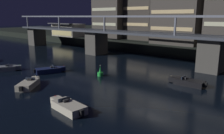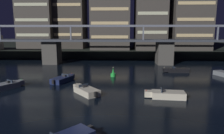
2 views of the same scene
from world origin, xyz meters
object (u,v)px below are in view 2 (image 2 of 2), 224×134
at_px(speedboat_mid_right, 177,70).
at_px(river_bridge, 108,47).
at_px(tower_east_low, 188,13).
at_px(speedboat_near_left, 166,95).
at_px(tower_central, 111,17).
at_px(channel_buoy, 113,74).
at_px(tower_west_tall, 71,13).
at_px(speedboat_far_right, 6,86).
at_px(tower_west_low, 38,13).
at_px(speedboat_near_right, 63,79).
at_px(speedboat_far_center, 86,91).
at_px(tower_east_tall, 150,5).

bearing_deg(speedboat_mid_right, river_bridge, 144.28).
distance_m(tower_east_low, speedboat_near_left, 49.03).
relative_size(tower_east_low, speedboat_near_left, 4.46).
height_order(tower_central, channel_buoy, tower_central).
xyz_separation_m(tower_east_low, speedboat_near_left, (-16.08, -44.36, -13.31)).
height_order(tower_west_tall, speedboat_near_left, tower_west_tall).
bearing_deg(speedboat_far_right, tower_east_low, 47.41).
xyz_separation_m(speedboat_near_left, channel_buoy, (-6.85, 11.66, 0.06)).
xyz_separation_m(tower_central, speedboat_mid_right, (14.23, -28.54, -12.06)).
height_order(speedboat_near_left, channel_buoy, channel_buoy).
bearing_deg(tower_west_low, tower_west_tall, 14.60).
distance_m(speedboat_near_left, speedboat_near_right, 16.60).
xyz_separation_m(tower_west_low, speedboat_near_left, (32.78, -45.54, -13.40)).
xyz_separation_m(tower_west_low, tower_east_low, (48.86, -1.18, -0.09)).
height_order(river_bridge, speedboat_near_right, river_bridge).
distance_m(tower_central, speedboat_far_center, 45.02).
bearing_deg(channel_buoy, river_bridge, 97.07).
distance_m(tower_central, speedboat_mid_right, 34.10).
bearing_deg(speedboat_far_right, tower_east_tall, 57.30).
height_order(speedboat_far_center, speedboat_far_right, same).
bearing_deg(tower_east_low, river_bridge, -143.89).
relative_size(tower_west_low, speedboat_mid_right, 4.52).
distance_m(tower_west_low, tower_west_tall, 10.61).
distance_m(tower_east_tall, speedboat_far_right, 49.66).
relative_size(tower_west_low, speedboat_near_left, 4.50).
height_order(tower_east_low, speedboat_near_right, tower_east_low).
bearing_deg(speedboat_near_left, tower_east_low, 70.08).
bearing_deg(speedboat_far_right, tower_west_low, 104.68).
relative_size(speedboat_near_right, speedboat_far_center, 1.10).
height_order(speedboat_mid_right, speedboat_far_right, same).
xyz_separation_m(tower_east_low, channel_buoy, (-22.93, -32.70, -13.25)).
bearing_deg(tower_central, tower_west_low, 177.90).
xyz_separation_m(tower_west_tall, channel_buoy, (15.66, -36.56, -13.54)).
bearing_deg(speedboat_far_center, speedboat_far_right, 170.50).
bearing_deg(river_bridge, speedboat_far_right, -119.50).
height_order(tower_west_low, speedboat_near_right, tower_west_low).
relative_size(river_bridge, speedboat_mid_right, 17.06).
height_order(speedboat_near_left, speedboat_far_right, same).
height_order(tower_central, tower_east_tall, tower_east_tall).
bearing_deg(tower_west_tall, tower_west_low, -165.40).
bearing_deg(speedboat_near_left, tower_west_low, 125.75).
relative_size(tower_central, tower_east_low, 0.89).
relative_size(tower_west_tall, tower_central, 1.15).
relative_size(tower_east_tall, speedboat_near_right, 5.44).
xyz_separation_m(tower_west_tall, speedboat_mid_right, (28.02, -32.10, -13.60)).
height_order(tower_central, speedboat_far_right, tower_central).
height_order(speedboat_near_left, speedboat_far_center, same).
distance_m(speedboat_near_right, channel_buoy, 8.88).
relative_size(tower_west_tall, speedboat_near_right, 4.70).
xyz_separation_m(tower_west_low, tower_east_tall, (36.57, -2.58, 2.09)).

